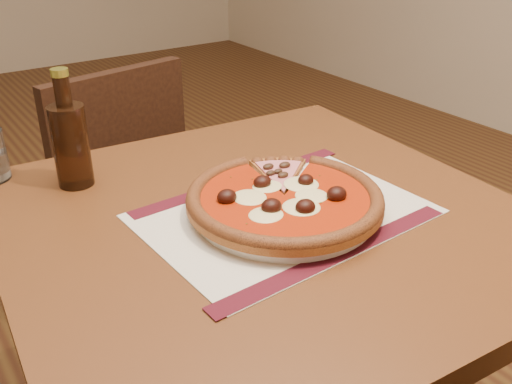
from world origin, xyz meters
TOP-DOWN VIEW (x-y plane):
  - table at (0.01, -1.07)m, footprint 0.86×0.86m
  - chair_far at (0.01, -0.31)m, footprint 0.46×0.46m
  - placemat at (0.03, -1.10)m, footprint 0.45×0.33m
  - plate at (0.03, -1.10)m, footprint 0.29×0.29m
  - pizza at (0.03, -1.10)m, footprint 0.31×0.31m
  - ham_slice at (0.10, -1.02)m, footprint 0.12×0.14m
  - bottle at (-0.20, -0.80)m, footprint 0.06×0.06m

SIDE VIEW (x-z plane):
  - chair_far at x=0.01m, z-range 0.06..0.89m
  - table at x=0.01m, z-range 0.27..1.02m
  - placemat at x=0.03m, z-range 0.75..0.75m
  - plate at x=0.03m, z-range 0.75..0.77m
  - ham_slice at x=0.10m, z-range 0.77..0.79m
  - pizza at x=0.03m, z-range 0.76..0.80m
  - bottle at x=-0.20m, z-range 0.73..0.93m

